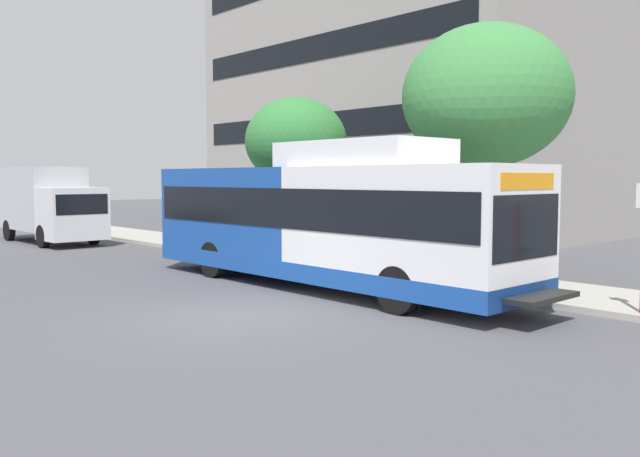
# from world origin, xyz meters

# --- Properties ---
(ground_plane) EXTENTS (120.00, 120.00, 0.00)m
(ground_plane) POSITION_xyz_m (0.00, 8.00, 0.00)
(ground_plane) COLOR #4C4C51
(sidewalk_curb) EXTENTS (3.00, 56.00, 0.14)m
(sidewalk_curb) POSITION_xyz_m (7.00, 6.00, 0.07)
(sidewalk_curb) COLOR #A8A399
(sidewalk_curb) RESTS_ON ground
(transit_bus) EXTENTS (2.58, 12.25, 3.65)m
(transit_bus) POSITION_xyz_m (3.85, 1.42, 1.70)
(transit_bus) COLOR white
(transit_bus) RESTS_ON ground
(street_tree_near_stop) EXTENTS (4.57, 4.57, 6.80)m
(street_tree_near_stop) POSITION_xyz_m (8.15, -0.50, 4.99)
(street_tree_near_stop) COLOR #4C3823
(street_tree_near_stop) RESTS_ON sidewalk_curb
(street_tree_mid_block) EXTENTS (3.63, 3.63, 5.49)m
(street_tree_mid_block) POSITION_xyz_m (7.87, 7.16, 4.07)
(street_tree_mid_block) COLOR #4C3823
(street_tree_mid_block) RESTS_ON sidewalk_curb
(box_truck_background) EXTENTS (2.32, 7.01, 3.25)m
(box_truck_background) POSITION_xyz_m (3.06, 18.07, 1.74)
(box_truck_background) COLOR silver
(box_truck_background) RESTS_ON ground
(lattice_comm_tower) EXTENTS (1.10, 1.10, 28.52)m
(lattice_comm_tower) POSITION_xyz_m (21.70, 24.26, 9.48)
(lattice_comm_tower) COLOR #B7B7BC
(lattice_comm_tower) RESTS_ON ground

